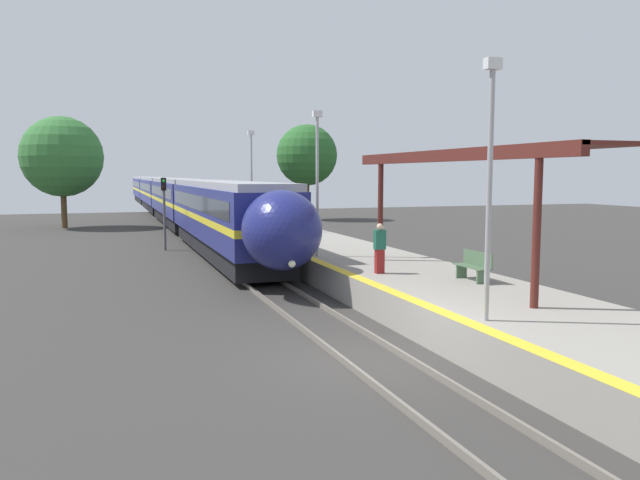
# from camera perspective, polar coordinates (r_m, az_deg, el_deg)

# --- Properties ---
(ground_plane) EXTENTS (120.00, 120.00, 0.00)m
(ground_plane) POSITION_cam_1_polar(r_m,az_deg,el_deg) (14.31, 4.99, -11.00)
(ground_plane) COLOR #383533
(rail_left) EXTENTS (0.08, 90.00, 0.15)m
(rail_left) POSITION_cam_1_polar(r_m,az_deg,el_deg) (14.02, 2.26, -11.02)
(rail_left) COLOR slate
(rail_left) RESTS_ON ground_plane
(rail_right) EXTENTS (0.08, 90.00, 0.15)m
(rail_right) POSITION_cam_1_polar(r_m,az_deg,el_deg) (14.59, 7.62, -10.39)
(rail_right) COLOR slate
(rail_right) RESTS_ON ground_plane
(train) EXTENTS (2.83, 84.42, 3.85)m
(train) POSITION_cam_1_polar(r_m,az_deg,el_deg) (61.18, -13.78, 3.99)
(train) COLOR black
(train) RESTS_ON ground_plane
(platform_right) EXTENTS (4.73, 64.00, 0.97)m
(platform_right) POSITION_cam_1_polar(r_m,az_deg,el_deg) (16.17, 18.13, -7.52)
(platform_right) COLOR gray
(platform_right) RESTS_ON ground_plane
(platform_bench) EXTENTS (0.44, 1.51, 0.89)m
(platform_bench) POSITION_cam_1_polar(r_m,az_deg,el_deg) (19.51, 13.90, -2.27)
(platform_bench) COLOR #4C6B4C
(platform_bench) RESTS_ON platform_right
(person_waiting) EXTENTS (0.36, 0.22, 1.64)m
(person_waiting) POSITION_cam_1_polar(r_m,az_deg,el_deg) (20.39, 5.48, -0.70)
(person_waiting) COLOR maroon
(person_waiting) RESTS_ON platform_right
(railway_signal) EXTENTS (0.28, 0.28, 4.01)m
(railway_signal) POSITION_cam_1_polar(r_m,az_deg,el_deg) (35.33, -14.06, 3.06)
(railway_signal) COLOR #59595E
(railway_signal) RESTS_ON ground_plane
(lamppost_near) EXTENTS (0.36, 0.20, 5.68)m
(lamppost_near) POSITION_cam_1_polar(r_m,az_deg,el_deg) (14.02, 15.26, 5.86)
(lamppost_near) COLOR #9E9EA3
(lamppost_near) RESTS_ON platform_right
(lamppost_mid) EXTENTS (0.36, 0.20, 5.68)m
(lamppost_mid) POSITION_cam_1_polar(r_m,az_deg,el_deg) (24.51, -0.25, 6.04)
(lamppost_mid) COLOR #9E9EA3
(lamppost_mid) RESTS_ON platform_right
(lamppost_far) EXTENTS (0.36, 0.20, 5.68)m
(lamppost_far) POSITION_cam_1_polar(r_m,az_deg,el_deg) (35.69, -6.29, 6.00)
(lamppost_far) COLOR #9E9EA3
(lamppost_far) RESTS_ON platform_right
(station_canopy) EXTENTS (2.02, 11.97, 3.97)m
(station_canopy) POSITION_cam_1_polar(r_m,az_deg,el_deg) (19.76, 12.61, 7.29)
(station_canopy) COLOR #511E19
(station_canopy) RESTS_ON platform_right
(background_tree_left) EXTENTS (6.22, 6.22, 8.67)m
(background_tree_left) POSITION_cam_1_polar(r_m,az_deg,el_deg) (52.65, -22.54, 7.05)
(background_tree_left) COLOR brown
(background_tree_left) RESTS_ON ground_plane
(background_tree_right) EXTENTS (5.58, 5.58, 8.74)m
(background_tree_right) POSITION_cam_1_polar(r_m,az_deg,el_deg) (57.64, -1.21, 7.75)
(background_tree_right) COLOR brown
(background_tree_right) RESTS_ON ground_plane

